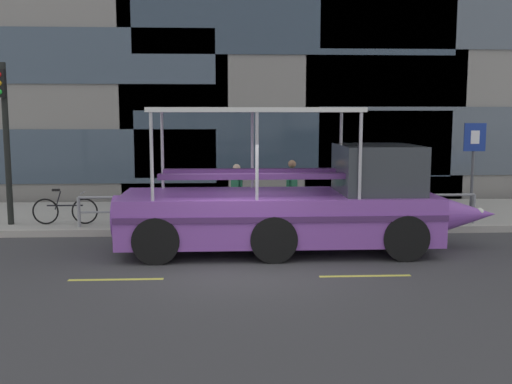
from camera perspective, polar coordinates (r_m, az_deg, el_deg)
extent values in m
plane|color=#3D3D3F|center=(12.51, -1.49, -6.99)|extent=(120.00, 120.00, 0.00)
cube|color=#A8A59E|center=(17.97, -1.97, -2.24)|extent=(32.00, 4.80, 0.18)
cube|color=#B2ADA3|center=(15.52, -1.80, -3.79)|extent=(32.00, 0.18, 0.18)
cube|color=#DBD64C|center=(11.72, -13.29, -8.17)|extent=(1.80, 0.12, 0.01)
cube|color=#DBD64C|center=(11.85, 10.44, -7.93)|extent=(1.80, 0.12, 0.01)
cube|color=#3D4C5B|center=(21.17, -17.14, 3.26)|extent=(9.72, 0.06, 1.85)
cube|color=#3D4C5B|center=(21.21, -17.50, 12.39)|extent=(9.72, 0.06, 1.85)
cube|color=#2D3D4C|center=(20.65, 3.76, 4.61)|extent=(11.05, 0.06, 2.30)
cube|color=#2D3D4C|center=(20.86, 3.86, 16.18)|extent=(11.05, 0.06, 2.30)
cube|color=#4C5660|center=(22.22, 19.76, 4.61)|extent=(10.65, 0.06, 2.40)
cube|color=#4C5660|center=(22.46, 20.27, 15.77)|extent=(10.65, 0.06, 2.40)
cylinder|color=gray|center=(15.78, 2.29, -0.40)|extent=(10.57, 0.07, 0.07)
cylinder|color=gray|center=(15.84, 2.29, -1.80)|extent=(10.57, 0.06, 0.06)
cylinder|color=gray|center=(16.23, -16.64, -1.88)|extent=(0.09, 0.09, 0.78)
cylinder|color=gray|center=(15.91, -10.46, -1.88)|extent=(0.09, 0.09, 0.78)
cylinder|color=gray|center=(15.77, -4.10, -1.85)|extent=(0.09, 0.09, 0.78)
cylinder|color=gray|center=(15.84, 2.29, -1.80)|extent=(0.09, 0.09, 0.78)
cylinder|color=gray|center=(16.09, 8.55, -1.73)|extent=(0.09, 0.09, 0.78)
cylinder|color=gray|center=(16.53, 14.54, -1.64)|extent=(0.09, 0.09, 0.78)
cylinder|color=gray|center=(17.15, 20.17, -1.54)|extent=(0.09, 0.09, 0.78)
cylinder|color=black|center=(17.09, -22.81, 4.21)|extent=(0.16, 0.16, 4.28)
cube|color=black|center=(16.90, -23.32, 9.56)|extent=(0.24, 0.20, 0.72)
cylinder|color=#4C4F54|center=(17.32, 20.06, 1.71)|extent=(0.08, 0.08, 2.67)
cube|color=navy|center=(17.21, 20.27, 4.96)|extent=(0.60, 0.04, 0.76)
cube|color=white|center=(17.20, 20.30, 4.96)|extent=(0.24, 0.01, 0.36)
torus|color=black|center=(16.64, -16.12, -1.77)|extent=(0.70, 0.04, 0.70)
torus|color=black|center=(16.91, -19.55, -1.77)|extent=(0.70, 0.04, 0.70)
cylinder|color=black|center=(16.74, -17.87, -1.24)|extent=(0.95, 0.04, 0.04)
cylinder|color=black|center=(16.77, -18.49, -0.77)|extent=(0.19, 0.04, 0.51)
cube|color=black|center=(16.74, -18.66, 0.18)|extent=(0.20, 0.08, 0.06)
cylinder|color=#A5A5AA|center=(16.58, -16.32, -0.08)|extent=(0.03, 0.46, 0.03)
cube|color=purple|center=(13.63, 2.08, -2.32)|extent=(7.07, 2.41, 1.06)
cone|color=purple|center=(14.65, 19.20, -2.04)|extent=(1.59, 1.01, 1.01)
cylinder|color=purple|center=(13.77, -12.74, -2.40)|extent=(0.35, 1.01, 1.01)
cube|color=#4D2A62|center=(12.40, 2.58, -2.68)|extent=(7.07, 0.04, 0.12)
sphere|color=white|center=(14.80, 20.63, -1.82)|extent=(0.22, 0.22, 0.22)
cube|color=#33383D|center=(13.88, 11.59, 2.20)|extent=(1.77, 2.02, 1.09)
cube|color=silver|center=(13.39, -0.15, 7.88)|extent=(4.59, 2.22, 0.10)
cylinder|color=#B2B2B7|center=(14.74, 8.14, 4.01)|extent=(0.07, 0.07, 1.83)
cylinder|color=#B2B2B7|center=(12.67, 9.99, 3.41)|extent=(0.07, 0.07, 1.83)
cylinder|color=#B2B2B7|center=(14.48, -0.36, 4.03)|extent=(0.07, 0.07, 1.83)
cylinder|color=#B2B2B7|center=(12.36, 0.09, 3.43)|extent=(0.07, 0.07, 1.83)
cylinder|color=#B2B2B7|center=(14.54, -8.98, 3.95)|extent=(0.07, 0.07, 1.83)
cylinder|color=#B2B2B7|center=(12.44, -9.99, 3.34)|extent=(0.07, 0.07, 1.83)
cube|color=#4D2A62|center=(14.03, -0.27, 2.01)|extent=(4.22, 0.28, 0.12)
cube|color=#4D2A62|center=(12.88, -0.02, 1.52)|extent=(4.22, 0.28, 0.12)
cylinder|color=black|center=(15.21, 11.70, -2.61)|extent=(1.00, 0.28, 1.00)
cylinder|color=black|center=(13.12, 14.15, -4.29)|extent=(1.00, 0.28, 1.00)
cylinder|color=black|center=(14.75, 1.01, -2.76)|extent=(1.00, 0.28, 1.00)
cylinder|color=black|center=(12.58, 1.71, -4.56)|extent=(1.00, 0.28, 1.00)
cylinder|color=black|center=(14.79, -8.60, -2.82)|extent=(1.00, 0.28, 1.00)
cylinder|color=black|center=(12.63, -9.58, -4.62)|extent=(1.00, 0.28, 1.00)
cylinder|color=#1E2338|center=(16.89, 11.98, -1.20)|extent=(0.11, 0.11, 0.88)
cylinder|color=#1E2338|center=(17.03, 12.33, -1.14)|extent=(0.11, 0.11, 0.88)
cube|color=#236B47|center=(16.87, 12.23, 1.35)|extent=(0.38, 0.36, 0.62)
cylinder|color=#236B47|center=(16.70, 11.78, 1.20)|extent=(0.08, 0.08, 0.56)
cylinder|color=#236B47|center=(17.05, 12.65, 1.30)|extent=(0.08, 0.08, 0.56)
sphere|color=beige|center=(16.83, 12.27, 2.90)|extent=(0.24, 0.24, 0.24)
cylinder|color=black|center=(16.95, 3.30, -1.12)|extent=(0.10, 0.10, 0.82)
cylinder|color=black|center=(17.09, 3.60, -1.05)|extent=(0.10, 0.10, 0.82)
cube|color=#236B47|center=(16.93, 3.47, 1.26)|extent=(0.34, 0.35, 0.58)
cylinder|color=#236B47|center=(16.76, 3.09, 1.11)|extent=(0.07, 0.07, 0.52)
cylinder|color=#236B47|center=(17.10, 3.84, 1.23)|extent=(0.07, 0.07, 0.52)
sphere|color=#936B4C|center=(16.89, 3.48, 2.70)|extent=(0.23, 0.23, 0.23)
cylinder|color=black|center=(16.79, -2.04, -1.27)|extent=(0.10, 0.10, 0.78)
cylinder|color=black|center=(16.68, -1.68, -1.33)|extent=(0.10, 0.10, 0.78)
cube|color=#236B47|center=(16.65, -1.87, 0.96)|extent=(0.32, 0.33, 0.55)
cylinder|color=#236B47|center=(16.79, -2.31, 0.92)|extent=(0.07, 0.07, 0.50)
cylinder|color=#236B47|center=(16.51, -1.41, 0.81)|extent=(0.07, 0.07, 0.50)
sphere|color=beige|center=(16.60, -1.87, 2.34)|extent=(0.21, 0.21, 0.21)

